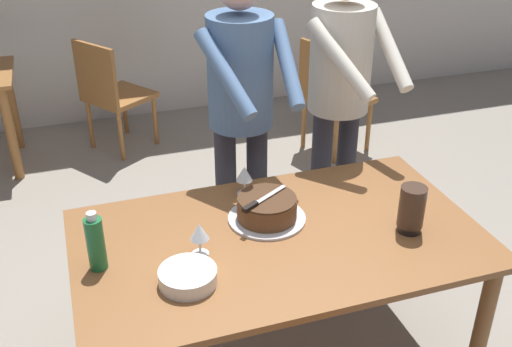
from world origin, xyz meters
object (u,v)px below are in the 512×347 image
at_px(main_dining_table, 279,255).
at_px(cake_knife, 256,203).
at_px(water_bottle, 96,243).
at_px(background_chair_1, 331,93).
at_px(wine_glass_far, 244,175).
at_px(person_standing_beside, 340,87).
at_px(person_cutting_cake, 241,102).
at_px(cake_on_platter, 267,209).
at_px(wine_glass_near, 199,233).
at_px(background_chair_0, 112,92).
at_px(plate_stack, 188,277).
at_px(hurricane_lamp, 412,209).

distance_m(main_dining_table, cake_knife, 0.24).
height_order(water_bottle, background_chair_1, water_bottle).
xyz_separation_m(wine_glass_far, person_standing_beside, (0.64, 0.36, 0.22)).
relative_size(person_standing_beside, background_chair_1, 1.91).
xyz_separation_m(person_cutting_cake, person_standing_beside, (0.55, 0.03, 0.00)).
height_order(cake_on_platter, cake_knife, cake_knife).
bearing_deg(water_bottle, main_dining_table, -1.44).
bearing_deg(main_dining_table, wine_glass_far, 95.34).
distance_m(wine_glass_near, background_chair_0, 2.64).
xyz_separation_m(plate_stack, water_bottle, (-0.31, 0.20, 0.08)).
bearing_deg(background_chair_1, hurricane_lamp, -106.59).
distance_m(cake_knife, hurricane_lamp, 0.65).
height_order(person_standing_beside, background_chair_0, person_standing_beside).
relative_size(main_dining_table, cake_on_platter, 5.00).
distance_m(wine_glass_far, background_chair_1, 2.08).
bearing_deg(main_dining_table, background_chair_0, 99.29).
distance_m(plate_stack, background_chair_1, 2.74).
bearing_deg(wine_glass_near, cake_knife, 23.45).
xyz_separation_m(cake_on_platter, background_chair_1, (1.19, 1.89, -0.31)).
xyz_separation_m(person_standing_beside, background_chair_0, (-1.03, 1.86, -0.58)).
xyz_separation_m(water_bottle, background_chair_0, (0.31, 2.57, -0.37)).
bearing_deg(cake_knife, main_dining_table, -55.05).
bearing_deg(background_chair_0, cake_on_platter, -80.37).
relative_size(cake_on_platter, cake_knife, 1.40).
distance_m(person_cutting_cake, person_standing_beside, 0.55).
height_order(cake_on_platter, background_chair_0, background_chair_0).
bearing_deg(person_standing_beside, plate_stack, -138.39).
relative_size(cake_knife, wine_glass_far, 1.68).
distance_m(wine_glass_near, hurricane_lamp, 0.89).
distance_m(wine_glass_near, background_chair_1, 2.57).
relative_size(wine_glass_far, hurricane_lamp, 0.69).
relative_size(water_bottle, person_standing_beside, 0.15).
distance_m(plate_stack, water_bottle, 0.38).
bearing_deg(cake_knife, cake_on_platter, 31.26).
xyz_separation_m(hurricane_lamp, background_chair_1, (0.64, 2.16, -0.37)).
distance_m(cake_knife, person_standing_beside, 0.95).
relative_size(plate_stack, background_chair_0, 0.24).
height_order(cake_knife, person_cutting_cake, person_cutting_cake).
bearing_deg(wine_glass_near, wine_glass_far, 51.96).
bearing_deg(person_standing_beside, background_chair_0, 118.90).
distance_m(wine_glass_far, person_cutting_cake, 0.41).
bearing_deg(plate_stack, wine_glass_far, 54.65).
height_order(water_bottle, hurricane_lamp, water_bottle).
xyz_separation_m(plate_stack, wine_glass_near, (0.09, 0.16, 0.07)).
bearing_deg(wine_glass_far, wine_glass_near, -128.04).
xyz_separation_m(cake_on_platter, person_standing_beside, (0.61, 0.60, 0.27)).
distance_m(cake_on_platter, water_bottle, 0.74).
bearing_deg(cake_knife, wine_glass_near, -156.55).
distance_m(main_dining_table, person_cutting_cake, 0.82).
bearing_deg(cake_knife, hurricane_lamp, -21.15).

